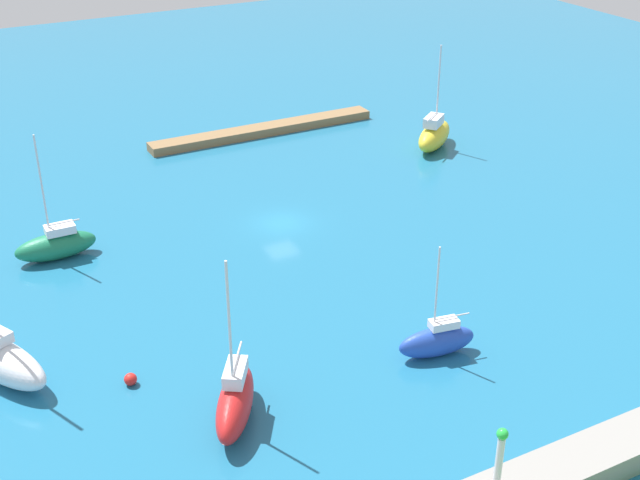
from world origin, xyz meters
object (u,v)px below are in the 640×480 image
(sailboat_green_far_south, at_px, (56,245))
(sailboat_blue_by_breakwater, at_px, (437,340))
(sailboat_yellow_along_channel, at_px, (434,135))
(harbor_beacon, at_px, (500,456))
(sailboat_white_mid_basin, at_px, (0,358))
(pier_dock, at_px, (263,130))
(sailboat_red_far_north, at_px, (235,401))
(mooring_buoy_red, at_px, (131,379))

(sailboat_green_far_south, distance_m, sailboat_blue_by_breakwater, 29.58)
(sailboat_blue_by_breakwater, height_order, sailboat_yellow_along_channel, sailboat_yellow_along_channel)
(harbor_beacon, relative_size, sailboat_white_mid_basin, 0.30)
(sailboat_white_mid_basin, relative_size, sailboat_blue_by_breakwater, 1.63)
(harbor_beacon, relative_size, sailboat_yellow_along_channel, 0.37)
(pier_dock, bearing_deg, sailboat_yellow_along_channel, 138.66)
(harbor_beacon, height_order, sailboat_yellow_along_channel, sailboat_yellow_along_channel)
(pier_dock, xyz_separation_m, sailboat_red_far_north, (20.35, 40.82, 0.97))
(sailboat_yellow_along_channel, xyz_separation_m, mooring_buoy_red, (37.62, 23.33, -1.02))
(harbor_beacon, bearing_deg, pier_dock, -102.99)
(harbor_beacon, distance_m, mooring_buoy_red, 22.09)
(harbor_beacon, relative_size, mooring_buoy_red, 4.90)
(pier_dock, relative_size, sailboat_white_mid_basin, 1.95)
(sailboat_red_far_north, distance_m, sailboat_yellow_along_channel, 44.47)
(sailboat_yellow_along_channel, bearing_deg, sailboat_blue_by_breakwater, -161.71)
(sailboat_green_far_south, height_order, mooring_buoy_red, sailboat_green_far_south)
(pier_dock, distance_m, harbor_beacon, 54.42)
(mooring_buoy_red, bearing_deg, sailboat_red_far_north, 124.93)
(pier_dock, relative_size, harbor_beacon, 6.46)
(sailboat_white_mid_basin, relative_size, sailboat_red_far_north, 1.20)
(sailboat_blue_by_breakwater, distance_m, sailboat_yellow_along_channel, 35.48)
(mooring_buoy_red, bearing_deg, sailboat_white_mid_basin, -33.15)
(harbor_beacon, bearing_deg, mooring_buoy_red, -55.77)
(mooring_buoy_red, bearing_deg, pier_dock, -125.09)
(pier_dock, xyz_separation_m, mooring_buoy_red, (24.50, 34.88, -0.05))
(pier_dock, height_order, sailboat_white_mid_basin, sailboat_white_mid_basin)
(sailboat_red_far_north, bearing_deg, harbor_beacon, 66.46)
(harbor_beacon, distance_m, sailboat_green_far_south, 38.03)
(pier_dock, relative_size, sailboat_yellow_along_channel, 2.38)
(sailboat_white_mid_basin, distance_m, sailboat_blue_by_breakwater, 26.06)
(sailboat_white_mid_basin, bearing_deg, sailboat_green_far_south, 128.78)
(pier_dock, height_order, sailboat_green_far_south, sailboat_green_far_south)
(pier_dock, bearing_deg, sailboat_red_far_north, 63.50)
(harbor_beacon, bearing_deg, sailboat_yellow_along_channel, -121.46)
(pier_dock, relative_size, sailboat_green_far_south, 2.46)
(sailboat_green_far_south, relative_size, sailboat_blue_by_breakwater, 1.30)
(sailboat_white_mid_basin, bearing_deg, pier_dock, 108.24)
(sailboat_yellow_along_channel, relative_size, mooring_buoy_red, 13.33)
(sailboat_red_far_north, height_order, sailboat_green_far_south, sailboat_red_far_north)
(sailboat_green_far_south, xyz_separation_m, sailboat_blue_by_breakwater, (-17.76, 23.65, -0.05))
(sailboat_green_far_south, bearing_deg, harbor_beacon, 109.24)
(sailboat_yellow_along_channel, bearing_deg, sailboat_green_far_south, 151.20)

